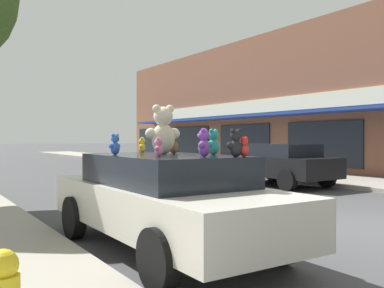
{
  "coord_description": "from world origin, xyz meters",
  "views": [
    {
      "loc": [
        -6.83,
        -4.97,
        1.64
      ],
      "look_at": [
        -2.06,
        2.37,
        1.53
      ],
      "focal_mm": 40.0,
      "sensor_mm": 36.0,
      "label": 1
    }
  ],
  "objects_px": {
    "teddy_bear_pink": "(159,147)",
    "teddy_bear_red": "(244,147)",
    "teddy_bear_giant": "(163,130)",
    "plush_art_car": "(164,198)",
    "teddy_bear_brown": "(174,143)",
    "teddy_bear_yellow": "(142,145)",
    "teddy_bear_purple": "(204,143)",
    "teddy_bear_teal": "(213,142)",
    "teddy_bear_blue": "(115,145)",
    "parked_car_far_center": "(279,163)",
    "teddy_bear_black": "(236,143)"
  },
  "relations": [
    {
      "from": "teddy_bear_blue",
      "to": "teddy_bear_yellow",
      "type": "bearing_deg",
      "value": -167.93
    },
    {
      "from": "teddy_bear_teal",
      "to": "parked_car_far_center",
      "type": "distance_m",
      "value": 9.06
    },
    {
      "from": "parked_car_far_center",
      "to": "teddy_bear_blue",
      "type": "bearing_deg",
      "value": -149.1
    },
    {
      "from": "teddy_bear_teal",
      "to": "teddy_bear_purple",
      "type": "relative_size",
      "value": 1.02
    },
    {
      "from": "teddy_bear_purple",
      "to": "teddy_bear_black",
      "type": "bearing_deg",
      "value": 92.68
    },
    {
      "from": "parked_car_far_center",
      "to": "teddy_bear_purple",
      "type": "bearing_deg",
      "value": -140.37
    },
    {
      "from": "teddy_bear_pink",
      "to": "teddy_bear_red",
      "type": "height_order",
      "value": "teddy_bear_red"
    },
    {
      "from": "teddy_bear_yellow",
      "to": "teddy_bear_purple",
      "type": "xyz_separation_m",
      "value": [
        -0.04,
        -1.9,
        0.05
      ]
    },
    {
      "from": "teddy_bear_purple",
      "to": "parked_car_far_center",
      "type": "height_order",
      "value": "teddy_bear_purple"
    },
    {
      "from": "plush_art_car",
      "to": "teddy_bear_yellow",
      "type": "bearing_deg",
      "value": 81.29
    },
    {
      "from": "teddy_bear_giant",
      "to": "teddy_bear_purple",
      "type": "bearing_deg",
      "value": 100.61
    },
    {
      "from": "teddy_bear_blue",
      "to": "teddy_bear_red",
      "type": "bearing_deg",
      "value": 97.98
    },
    {
      "from": "teddy_bear_pink",
      "to": "teddy_bear_black",
      "type": "xyz_separation_m",
      "value": [
        0.75,
        -0.7,
        0.05
      ]
    },
    {
      "from": "teddy_bear_pink",
      "to": "teddy_bear_red",
      "type": "distance_m",
      "value": 1.14
    },
    {
      "from": "teddy_bear_teal",
      "to": "teddy_bear_red",
      "type": "relative_size",
      "value": 1.42
    },
    {
      "from": "teddy_bear_brown",
      "to": "teddy_bear_red",
      "type": "bearing_deg",
      "value": 62.23
    },
    {
      "from": "teddy_bear_pink",
      "to": "teddy_bear_blue",
      "type": "distance_m",
      "value": 0.92
    },
    {
      "from": "teddy_bear_brown",
      "to": "teddy_bear_yellow",
      "type": "height_order",
      "value": "teddy_bear_brown"
    },
    {
      "from": "teddy_bear_giant",
      "to": "plush_art_car",
      "type": "bearing_deg",
      "value": 75.76
    },
    {
      "from": "teddy_bear_pink",
      "to": "plush_art_car",
      "type": "bearing_deg",
      "value": -172.89
    },
    {
      "from": "teddy_bear_yellow",
      "to": "teddy_bear_red",
      "type": "relative_size",
      "value": 0.98
    },
    {
      "from": "teddy_bear_red",
      "to": "teddy_bear_blue",
      "type": "xyz_separation_m",
      "value": [
        -1.13,
        1.6,
        0.02
      ]
    },
    {
      "from": "plush_art_car",
      "to": "parked_car_far_center",
      "type": "bearing_deg",
      "value": 35.15
    },
    {
      "from": "teddy_bear_giant",
      "to": "parked_car_far_center",
      "type": "bearing_deg",
      "value": -134.31
    },
    {
      "from": "plush_art_car",
      "to": "teddy_bear_brown",
      "type": "height_order",
      "value": "teddy_bear_brown"
    },
    {
      "from": "teddy_bear_teal",
      "to": "teddy_bear_blue",
      "type": "bearing_deg",
      "value": -54.57
    },
    {
      "from": "teddy_bear_red",
      "to": "teddy_bear_purple",
      "type": "height_order",
      "value": "teddy_bear_purple"
    },
    {
      "from": "plush_art_car",
      "to": "teddy_bear_brown",
      "type": "distance_m",
      "value": 0.94
    },
    {
      "from": "plush_art_car",
      "to": "teddy_bear_black",
      "type": "relative_size",
      "value": 12.62
    },
    {
      "from": "plush_art_car",
      "to": "teddy_bear_giant",
      "type": "xyz_separation_m",
      "value": [
        0.14,
        0.29,
        1.0
      ]
    },
    {
      "from": "teddy_bear_black",
      "to": "teddy_bear_blue",
      "type": "xyz_separation_m",
      "value": [
        -1.01,
        1.58,
        -0.03
      ]
    },
    {
      "from": "plush_art_car",
      "to": "teddy_bear_brown",
      "type": "bearing_deg",
      "value": 43.95
    },
    {
      "from": "teddy_bear_purple",
      "to": "teddy_bear_yellow",
      "type": "bearing_deg",
      "value": -134.2
    },
    {
      "from": "plush_art_car",
      "to": "teddy_bear_teal",
      "type": "relative_size",
      "value": 12.18
    },
    {
      "from": "teddy_bear_pink",
      "to": "teddy_bear_red",
      "type": "bearing_deg",
      "value": 95.36
    },
    {
      "from": "teddy_bear_brown",
      "to": "teddy_bear_blue",
      "type": "relative_size",
      "value": 1.11
    },
    {
      "from": "teddy_bear_purple",
      "to": "teddy_bear_brown",
      "type": "bearing_deg",
      "value": -144.32
    },
    {
      "from": "plush_art_car",
      "to": "parked_car_far_center",
      "type": "distance_m",
      "value": 9.25
    },
    {
      "from": "teddy_bear_pink",
      "to": "teddy_bear_purple",
      "type": "distance_m",
      "value": 0.61
    },
    {
      "from": "teddy_bear_brown",
      "to": "teddy_bear_purple",
      "type": "distance_m",
      "value": 1.21
    },
    {
      "from": "teddy_bear_black",
      "to": "teddy_bear_blue",
      "type": "height_order",
      "value": "teddy_bear_black"
    },
    {
      "from": "teddy_bear_teal",
      "to": "teddy_bear_blue",
      "type": "distance_m",
      "value": 1.45
    },
    {
      "from": "teddy_bear_giant",
      "to": "parked_car_far_center",
      "type": "height_order",
      "value": "teddy_bear_giant"
    },
    {
      "from": "teddy_bear_teal",
      "to": "teddy_bear_yellow",
      "type": "distance_m",
      "value": 1.53
    },
    {
      "from": "teddy_bear_brown",
      "to": "teddy_bear_black",
      "type": "bearing_deg",
      "value": 57.55
    },
    {
      "from": "teddy_bear_teal",
      "to": "plush_art_car",
      "type": "bearing_deg",
      "value": -53.46
    },
    {
      "from": "teddy_bear_yellow",
      "to": "parked_car_far_center",
      "type": "xyz_separation_m",
      "value": [
        7.4,
        4.26,
        -0.73
      ]
    },
    {
      "from": "teddy_bear_brown",
      "to": "teddy_bear_pink",
      "type": "relative_size",
      "value": 1.34
    },
    {
      "from": "teddy_bear_yellow",
      "to": "parked_car_far_center",
      "type": "distance_m",
      "value": 8.57
    },
    {
      "from": "teddy_bear_red",
      "to": "parked_car_far_center",
      "type": "distance_m",
      "value": 9.58
    }
  ]
}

